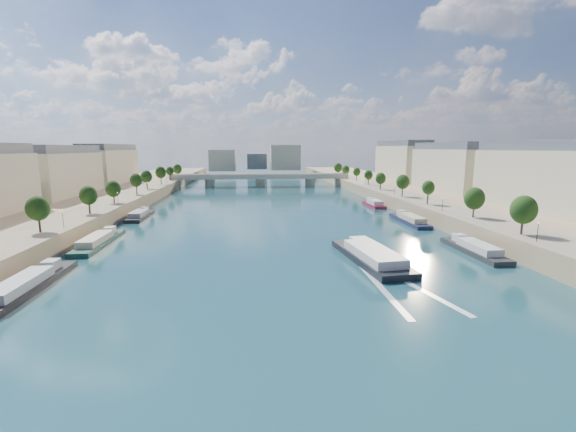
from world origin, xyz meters
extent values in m
plane|color=#0E2E3D|center=(0.00, 100.00, 0.00)|extent=(700.00, 700.00, 0.00)
cube|color=#9E8460|center=(-72.00, 100.00, 2.50)|extent=(44.00, 520.00, 5.00)
cube|color=#9E8460|center=(72.00, 100.00, 2.50)|extent=(44.00, 520.00, 5.00)
cube|color=gray|center=(-57.00, 100.00, 5.05)|extent=(14.00, 520.00, 0.10)
cube|color=gray|center=(57.00, 100.00, 5.05)|extent=(14.00, 520.00, 0.10)
cylinder|color=#382B1E|center=(-55.00, 66.00, 6.91)|extent=(0.50, 0.50, 3.82)
ellipsoid|color=#133311|center=(-55.00, 66.00, 10.50)|extent=(4.80, 4.80, 5.52)
cylinder|color=#382B1E|center=(-55.00, 90.00, 6.91)|extent=(0.50, 0.50, 3.82)
ellipsoid|color=#133311|center=(-55.00, 90.00, 10.50)|extent=(4.80, 4.80, 5.52)
cylinder|color=#382B1E|center=(-55.00, 114.00, 6.91)|extent=(0.50, 0.50, 3.82)
ellipsoid|color=#133311|center=(-55.00, 114.00, 10.50)|extent=(4.80, 4.80, 5.52)
cylinder|color=#382B1E|center=(-55.00, 138.00, 6.91)|extent=(0.50, 0.50, 3.82)
ellipsoid|color=#133311|center=(-55.00, 138.00, 10.50)|extent=(4.80, 4.80, 5.52)
cylinder|color=#382B1E|center=(-55.00, 162.00, 6.91)|extent=(0.50, 0.50, 3.82)
ellipsoid|color=#133311|center=(-55.00, 162.00, 10.50)|extent=(4.80, 4.80, 5.52)
cylinder|color=#382B1E|center=(-55.00, 186.00, 6.91)|extent=(0.50, 0.50, 3.82)
ellipsoid|color=#133311|center=(-55.00, 186.00, 10.50)|extent=(4.80, 4.80, 5.52)
cylinder|color=#382B1E|center=(-55.00, 210.00, 6.91)|extent=(0.50, 0.50, 3.82)
ellipsoid|color=#133311|center=(-55.00, 210.00, 10.50)|extent=(4.80, 4.80, 5.52)
cylinder|color=#382B1E|center=(-55.00, 234.00, 6.91)|extent=(0.50, 0.50, 3.82)
ellipsoid|color=#133311|center=(-55.00, 234.00, 10.50)|extent=(4.80, 4.80, 5.52)
cylinder|color=#382B1E|center=(55.00, 50.00, 6.91)|extent=(0.50, 0.50, 3.82)
ellipsoid|color=#133311|center=(55.00, 50.00, 10.50)|extent=(4.80, 4.80, 5.52)
cylinder|color=#382B1E|center=(55.00, 74.00, 6.91)|extent=(0.50, 0.50, 3.82)
ellipsoid|color=#133311|center=(55.00, 74.00, 10.50)|extent=(4.80, 4.80, 5.52)
cylinder|color=#382B1E|center=(55.00, 98.00, 6.91)|extent=(0.50, 0.50, 3.82)
ellipsoid|color=#133311|center=(55.00, 98.00, 10.50)|extent=(4.80, 4.80, 5.52)
cylinder|color=#382B1E|center=(55.00, 122.00, 6.91)|extent=(0.50, 0.50, 3.82)
ellipsoid|color=#133311|center=(55.00, 122.00, 10.50)|extent=(4.80, 4.80, 5.52)
cylinder|color=#382B1E|center=(55.00, 146.00, 6.91)|extent=(0.50, 0.50, 3.82)
ellipsoid|color=#133311|center=(55.00, 146.00, 10.50)|extent=(4.80, 4.80, 5.52)
cylinder|color=#382B1E|center=(55.00, 170.00, 6.91)|extent=(0.50, 0.50, 3.82)
ellipsoid|color=#133311|center=(55.00, 170.00, 10.50)|extent=(4.80, 4.80, 5.52)
cylinder|color=#382B1E|center=(55.00, 194.00, 6.91)|extent=(0.50, 0.50, 3.82)
ellipsoid|color=#133311|center=(55.00, 194.00, 10.50)|extent=(4.80, 4.80, 5.52)
cylinder|color=#382B1E|center=(55.00, 218.00, 6.91)|extent=(0.50, 0.50, 3.82)
ellipsoid|color=#133311|center=(55.00, 218.00, 10.50)|extent=(4.80, 4.80, 5.52)
cylinder|color=#382B1E|center=(55.00, 242.00, 6.91)|extent=(0.50, 0.50, 3.82)
ellipsoid|color=#133311|center=(55.00, 242.00, 10.50)|extent=(4.80, 4.80, 5.52)
cylinder|color=black|center=(-52.50, 70.00, 7.00)|extent=(0.14, 0.14, 4.00)
sphere|color=#FFE5B2|center=(-52.50, 70.00, 9.10)|extent=(0.36, 0.36, 0.36)
cylinder|color=black|center=(-52.50, 110.00, 7.00)|extent=(0.14, 0.14, 4.00)
sphere|color=#FFE5B2|center=(-52.50, 110.00, 9.10)|extent=(0.36, 0.36, 0.36)
cylinder|color=black|center=(-52.50, 150.00, 7.00)|extent=(0.14, 0.14, 4.00)
sphere|color=#FFE5B2|center=(-52.50, 150.00, 9.10)|extent=(0.36, 0.36, 0.36)
cylinder|color=black|center=(-52.50, 190.00, 7.00)|extent=(0.14, 0.14, 4.00)
sphere|color=#FFE5B2|center=(-52.50, 190.00, 9.10)|extent=(0.36, 0.36, 0.36)
cylinder|color=black|center=(52.50, 45.00, 7.00)|extent=(0.14, 0.14, 4.00)
sphere|color=#FFE5B2|center=(52.50, 45.00, 9.10)|extent=(0.36, 0.36, 0.36)
cylinder|color=black|center=(52.50, 85.00, 7.00)|extent=(0.14, 0.14, 4.00)
sphere|color=#FFE5B2|center=(52.50, 85.00, 9.10)|extent=(0.36, 0.36, 0.36)
cylinder|color=black|center=(52.50, 125.00, 7.00)|extent=(0.14, 0.14, 4.00)
sphere|color=#FFE5B2|center=(52.50, 125.00, 9.10)|extent=(0.36, 0.36, 0.36)
cylinder|color=black|center=(52.50, 165.00, 7.00)|extent=(0.14, 0.14, 4.00)
sphere|color=#FFE5B2|center=(52.50, 165.00, 9.10)|extent=(0.36, 0.36, 0.36)
cylinder|color=black|center=(52.50, 205.00, 7.00)|extent=(0.14, 0.14, 4.00)
sphere|color=#FFE5B2|center=(52.50, 205.00, 9.10)|extent=(0.36, 0.36, 0.36)
cube|color=#BEB092|center=(-85.00, 141.00, 15.00)|extent=(16.00, 52.00, 20.00)
cube|color=#474C54|center=(-85.00, 141.00, 26.60)|extent=(14.72, 50.44, 3.20)
cube|color=#BEB092|center=(-85.00, 199.00, 15.00)|extent=(16.00, 52.00, 20.00)
cube|color=#474C54|center=(-85.00, 199.00, 26.60)|extent=(14.72, 50.44, 3.20)
cube|color=#BEB092|center=(85.00, 83.00, 15.00)|extent=(16.00, 52.00, 20.00)
cube|color=#474C54|center=(85.00, 83.00, 26.60)|extent=(14.72, 50.44, 3.20)
cube|color=#BEB092|center=(85.00, 141.00, 15.00)|extent=(16.00, 52.00, 20.00)
cube|color=#474C54|center=(85.00, 141.00, 26.60)|extent=(14.72, 50.44, 3.20)
cube|color=#BEB092|center=(85.00, 199.00, 15.00)|extent=(16.00, 52.00, 20.00)
cube|color=#474C54|center=(85.00, 199.00, 26.60)|extent=(14.72, 50.44, 3.20)
cube|color=#BEB092|center=(-30.00, 310.00, 14.00)|extent=(22.00, 18.00, 18.00)
cube|color=#BEB092|center=(25.00, 320.00, 16.00)|extent=(26.00, 20.00, 22.00)
cube|color=#474C54|center=(0.00, 335.00, 12.00)|extent=(18.00, 16.00, 14.00)
cube|color=#C1B79E|center=(0.00, 218.72, 6.20)|extent=(112.00, 11.00, 2.20)
cube|color=#C1B79E|center=(0.00, 213.72, 7.70)|extent=(112.00, 0.80, 0.90)
cube|color=#C1B79E|center=(0.00, 223.72, 7.70)|extent=(112.00, 0.80, 0.90)
cylinder|color=#C1B79E|center=(-32.00, 218.72, 2.50)|extent=(6.40, 6.40, 5.00)
cylinder|color=#C1B79E|center=(0.00, 218.72, 2.50)|extent=(6.40, 6.40, 5.00)
cylinder|color=#C1B79E|center=(32.00, 218.72, 2.50)|extent=(6.40, 6.40, 5.00)
cube|color=#C1B79E|center=(-52.00, 218.72, 2.50)|extent=(6.00, 12.00, 5.00)
cube|color=#C1B79E|center=(52.00, 218.72, 2.50)|extent=(6.00, 12.00, 5.00)
cube|color=black|center=(19.21, 51.74, 0.41)|extent=(11.22, 29.14, 2.03)
cube|color=silver|center=(19.21, 49.46, 2.34)|extent=(8.67, 19.10, 1.83)
cube|color=silver|center=(19.21, 60.26, 2.33)|extent=(4.41, 3.84, 1.80)
cube|color=silver|center=(16.01, 34.74, 0.02)|extent=(1.48, 26.01, 0.04)
cube|color=silver|center=(22.41, 34.74, 0.02)|extent=(7.18, 25.57, 0.04)
cube|color=black|center=(-45.50, 40.19, 0.30)|extent=(5.00, 27.46, 1.80)
cube|color=#A2A8AD|center=(-45.50, 38.00, 2.00)|extent=(4.10, 15.10, 1.60)
cube|color=#A2A8AD|center=(-45.50, 48.43, 2.10)|extent=(2.50, 3.29, 1.80)
cube|color=#1C463B|center=(-45.50, 72.56, 0.30)|extent=(5.00, 26.20, 1.80)
cube|color=beige|center=(-45.50, 70.46, 2.00)|extent=(4.10, 14.41, 1.60)
cube|color=beige|center=(-45.50, 80.42, 2.10)|extent=(2.50, 3.14, 1.80)
cube|color=black|center=(-45.50, 110.54, 0.30)|extent=(5.00, 20.81, 1.80)
cube|color=#94939B|center=(-45.50, 108.87, 2.00)|extent=(4.10, 11.44, 1.60)
cube|color=#94939B|center=(-45.50, 116.78, 2.10)|extent=(2.50, 2.50, 1.80)
cube|color=#27282A|center=(45.50, 55.53, 0.30)|extent=(5.00, 22.68, 1.80)
cube|color=silver|center=(45.50, 53.72, 2.00)|extent=(4.10, 12.48, 1.60)
cube|color=silver|center=(45.50, 62.34, 2.10)|extent=(2.50, 2.72, 1.80)
cube|color=#1A1E3A|center=(45.50, 92.73, 0.30)|extent=(5.00, 23.87, 1.80)
cube|color=beige|center=(45.50, 90.83, 2.00)|extent=(4.10, 13.13, 1.60)
cube|color=beige|center=(45.50, 99.90, 2.10)|extent=(2.50, 2.86, 1.80)
cube|color=maroon|center=(45.50, 129.81, 0.30)|extent=(5.00, 17.87, 1.80)
cube|color=silver|center=(45.50, 128.38, 2.00)|extent=(4.10, 9.83, 1.60)
cube|color=silver|center=(45.50, 135.17, 2.10)|extent=(2.50, 2.14, 1.80)
camera|label=1|loc=(-6.80, -27.47, 24.39)|focal=24.00mm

